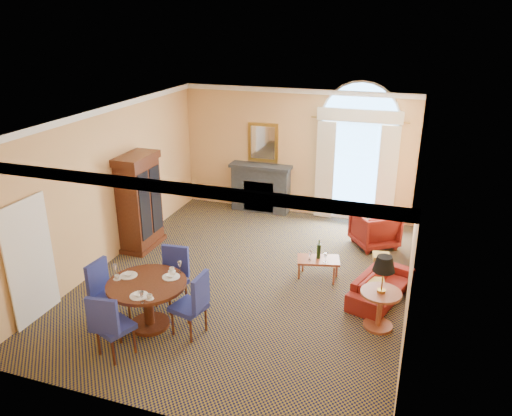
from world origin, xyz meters
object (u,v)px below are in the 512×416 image
(coffee_table, at_px, (318,259))
(side_table, at_px, (382,285))
(sofa, at_px, (381,286))
(dining_table, at_px, (148,295))
(armchair, at_px, (375,229))
(armoire, at_px, (140,203))

(coffee_table, bearing_deg, side_table, -59.36)
(sofa, bearing_deg, side_table, -159.37)
(side_table, bearing_deg, dining_table, -161.77)
(coffee_table, height_order, side_table, side_table)
(dining_table, height_order, coffee_table, dining_table)
(dining_table, relative_size, sofa, 0.78)
(dining_table, bearing_deg, armchair, 53.93)
(armchair, bearing_deg, dining_table, 18.85)
(armchair, bearing_deg, armoire, -16.03)
(side_table, bearing_deg, coffee_table, 134.78)
(armoire, bearing_deg, coffee_table, -2.49)
(armchair, xyz_separation_m, coffee_table, (-0.87, -1.86, -0.01))
(sofa, relative_size, coffee_table, 1.87)
(dining_table, bearing_deg, armoire, 122.64)
(sofa, distance_m, side_table, 1.11)
(sofa, bearing_deg, armchair, 27.33)
(dining_table, bearing_deg, coffee_table, 47.32)
(armchair, xyz_separation_m, side_table, (0.43, -3.18, 0.39))
(side_table, bearing_deg, sofa, 92.99)
(sofa, height_order, armchair, armchair)
(dining_table, relative_size, coffee_table, 1.45)
(armoire, relative_size, armchair, 2.35)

